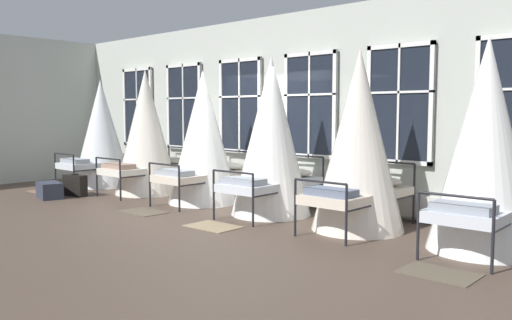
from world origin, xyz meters
name	(u,v)px	position (x,y,z in m)	size (l,w,h in m)	color
ground	(226,209)	(0.00, 0.00, 0.00)	(23.91, 23.91, 0.00)	#4C3D33
back_wall_with_windows	(276,109)	(0.00, 1.40, 1.80)	(12.95, 0.10, 3.60)	#B2B7AD
window_bank	(272,143)	(0.00, 1.28, 1.14)	(10.05, 0.10, 2.76)	black
cot_first	(102,135)	(-4.40, 0.22, 1.21)	(1.36, 1.96, 2.51)	black
cot_second	(146,134)	(-2.65, 0.23, 1.28)	(1.36, 1.96, 2.65)	black
cot_third	(203,139)	(-0.85, 0.24, 1.23)	(1.36, 1.96, 2.54)	black
cot_fourth	(271,139)	(0.89, 0.21, 1.30)	(1.36, 1.98, 2.69)	black
cot_fifth	(359,143)	(2.62, 0.16, 1.29)	(1.36, 1.96, 2.67)	black
cot_sixth	(485,148)	(4.43, 0.18, 1.30)	(1.36, 1.97, 2.69)	black
rug_first	(47,192)	(-4.44, -1.14, 0.01)	(0.80, 0.56, 0.01)	brown
rug_third	(143,212)	(-0.89, -1.14, 0.01)	(0.80, 0.56, 0.01)	brown
rug_fourth	(213,226)	(0.89, -1.14, 0.01)	(0.80, 0.56, 0.01)	#8E7A5B
rug_sixth	(439,273)	(4.44, -1.14, 0.01)	(0.80, 0.56, 0.01)	brown
suitcase_dark	(75,185)	(-3.46, -1.01, 0.22)	(0.58, 0.29, 0.47)	black
travel_trunk	(50,190)	(-3.56, -1.52, 0.16)	(0.64, 0.40, 0.32)	#2D3342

